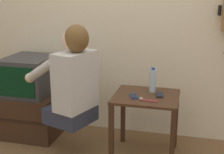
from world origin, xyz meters
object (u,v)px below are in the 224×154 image
at_px(cell_phone_held, 134,96).
at_px(toothbrush, 147,100).
at_px(water_bottle, 153,80).
at_px(television, 30,75).
at_px(person, 73,79).
at_px(cell_phone_spare, 160,95).

relative_size(cell_phone_held, toothbrush, 0.89).
bearing_deg(water_bottle, television, 175.92).
relative_size(person, cell_phone_held, 6.36).
bearing_deg(toothbrush, person, 95.44).
bearing_deg(water_bottle, cell_phone_spare, -50.72).
bearing_deg(toothbrush, television, 79.49).
xyz_separation_m(cell_phone_spare, water_bottle, (-0.07, 0.09, 0.10)).
bearing_deg(television, water_bottle, -4.08).
bearing_deg(person, water_bottle, -48.91).
xyz_separation_m(television, toothbrush, (1.25, -0.34, -0.04)).
relative_size(television, toothbrush, 3.42).
height_order(cell_phone_held, cell_phone_spare, same).
relative_size(person, television, 1.65).
height_order(person, water_bottle, person).
bearing_deg(toothbrush, cell_phone_spare, -21.63).
xyz_separation_m(television, cell_phone_held, (1.13, -0.27, -0.04)).
height_order(cell_phone_spare, water_bottle, water_bottle).
relative_size(television, water_bottle, 2.36).
relative_size(water_bottle, toothbrush, 1.45).
height_order(cell_phone_held, water_bottle, water_bottle).
height_order(television, water_bottle, television).
distance_m(person, toothbrush, 0.66).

